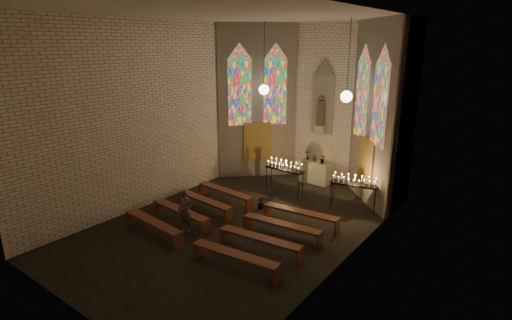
# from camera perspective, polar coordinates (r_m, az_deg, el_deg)

# --- Properties ---
(floor) EXTENTS (12.00, 12.00, 0.00)m
(floor) POSITION_cam_1_polar(r_m,az_deg,el_deg) (14.24, -2.37, -9.13)
(floor) COLOR black
(floor) RESTS_ON ground
(room) EXTENTS (8.22, 12.43, 7.00)m
(room) POSITION_cam_1_polar(r_m,az_deg,el_deg) (15.79, 5.24, 7.52)
(room) COLOR #F5E3CD
(room) RESTS_ON ground
(altar) EXTENTS (1.40, 0.60, 1.00)m
(altar) POSITION_cam_1_polar(r_m,az_deg,el_deg) (18.31, 8.40, -1.70)
(altar) COLOR #B3AF92
(altar) RESTS_ON ground
(flower_vase_left) EXTENTS (0.25, 0.19, 0.44)m
(flower_vase_left) POSITION_cam_1_polar(r_m,az_deg,el_deg) (18.32, 7.37, 0.71)
(flower_vase_left) COLOR #4C723F
(flower_vase_left) RESTS_ON altar
(flower_vase_center) EXTENTS (0.35, 0.32, 0.33)m
(flower_vase_center) POSITION_cam_1_polar(r_m,az_deg,el_deg) (18.03, 8.40, 0.24)
(flower_vase_center) COLOR #4C723F
(flower_vase_center) RESTS_ON altar
(flower_vase_right) EXTENTS (0.24, 0.21, 0.40)m
(flower_vase_right) POSITION_cam_1_polar(r_m,az_deg,el_deg) (17.84, 9.50, 0.12)
(flower_vase_right) COLOR #4C723F
(flower_vase_right) RESTS_ON altar
(aisle_flower_pot) EXTENTS (0.32, 0.32, 0.48)m
(aisle_flower_pot) POSITION_cam_1_polar(r_m,az_deg,el_deg) (15.38, 0.68, -6.14)
(aisle_flower_pot) COLOR #4C723F
(aisle_flower_pot) RESTS_ON ground
(votive_stand_left) EXTENTS (1.78, 0.49, 1.29)m
(votive_stand_left) POSITION_cam_1_polar(r_m,az_deg,el_deg) (16.81, 4.10, -1.03)
(votive_stand_left) COLOR black
(votive_stand_left) RESTS_ON ground
(votive_stand_right) EXTENTS (1.80, 0.73, 1.29)m
(votive_stand_right) POSITION_cam_1_polar(r_m,az_deg,el_deg) (15.46, 13.85, -3.08)
(votive_stand_right) COLOR black
(votive_stand_right) RESTS_ON ground
(pew_left_0) EXTENTS (2.75, 0.64, 0.52)m
(pew_left_0) POSITION_cam_1_polar(r_m,az_deg,el_deg) (15.98, -4.46, -4.58)
(pew_left_0) COLOR #5D2E1A
(pew_left_0) RESTS_ON ground
(pew_right_0) EXTENTS (2.75, 0.64, 0.52)m
(pew_right_0) POSITION_cam_1_polar(r_m,az_deg,el_deg) (14.10, 6.40, -7.60)
(pew_right_0) COLOR #5D2E1A
(pew_right_0) RESTS_ON ground
(pew_left_1) EXTENTS (2.75, 0.64, 0.52)m
(pew_left_1) POSITION_cam_1_polar(r_m,az_deg,el_deg) (15.17, -7.44, -5.86)
(pew_left_1) COLOR #5D2E1A
(pew_left_1) RESTS_ON ground
(pew_right_1) EXTENTS (2.75, 0.64, 0.52)m
(pew_right_1) POSITION_cam_1_polar(r_m,az_deg,el_deg) (13.17, 3.71, -9.34)
(pew_right_1) COLOR #5D2E1A
(pew_right_1) RESTS_ON ground
(pew_left_2) EXTENTS (2.75, 0.64, 0.52)m
(pew_left_2) POSITION_cam_1_polar(r_m,az_deg,el_deg) (14.40, -10.77, -7.26)
(pew_left_2) COLOR #5D2E1A
(pew_left_2) RESTS_ON ground
(pew_right_2) EXTENTS (2.75, 0.64, 0.52)m
(pew_right_2) POSITION_cam_1_polar(r_m,az_deg,el_deg) (12.28, 0.59, -11.32)
(pew_right_2) COLOR #5D2E1A
(pew_right_2) RESTS_ON ground
(pew_left_3) EXTENTS (2.75, 0.64, 0.52)m
(pew_left_3) POSITION_cam_1_polar(r_m,az_deg,el_deg) (13.71, -14.48, -8.78)
(pew_left_3) COLOR #5D2E1A
(pew_left_3) RESTS_ON ground
(pew_right_3) EXTENTS (2.75, 0.64, 0.52)m
(pew_right_3) POSITION_cam_1_polar(r_m,az_deg,el_deg) (11.45, -3.05, -13.54)
(pew_right_3) COLOR #5D2E1A
(pew_right_3) RESTS_ON ground
(visitor) EXTENTS (0.58, 0.41, 1.49)m
(visitor) POSITION_cam_1_polar(r_m,az_deg,el_deg) (13.66, -10.09, -7.12)
(visitor) COLOR #53525E
(visitor) RESTS_ON ground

